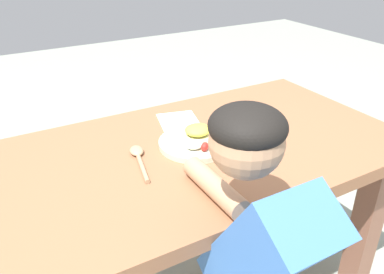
# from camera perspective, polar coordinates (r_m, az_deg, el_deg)

# --- Properties ---
(dining_table) EXTENTS (1.38, 0.71, 0.68)m
(dining_table) POSITION_cam_1_polar(r_m,az_deg,el_deg) (1.25, -0.75, -6.47)
(dining_table) COLOR #905D3E
(dining_table) RESTS_ON ground_plane
(plate) EXTENTS (0.22, 0.22, 0.05)m
(plate) POSITION_cam_1_polar(r_m,az_deg,el_deg) (1.22, 0.56, -0.55)
(plate) COLOR beige
(plate) RESTS_ON dining_table
(fork) EXTENTS (0.07, 0.24, 0.01)m
(fork) POSITION_cam_1_polar(r_m,az_deg,el_deg) (1.31, 6.36, 0.83)
(fork) COLOR silver
(fork) RESTS_ON dining_table
(spoon) EXTENTS (0.07, 0.20, 0.02)m
(spoon) POSITION_cam_1_polar(r_m,az_deg,el_deg) (1.16, -7.65, -2.78)
(spoon) COLOR tan
(spoon) RESTS_ON dining_table
(napkin) EXTENTS (0.16, 0.18, 0.00)m
(napkin) POSITION_cam_1_polar(r_m,az_deg,el_deg) (1.37, -1.93, 2.29)
(napkin) COLOR white
(napkin) RESTS_ON dining_table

